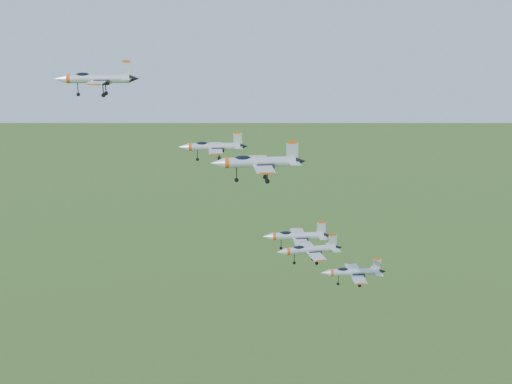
{
  "coord_description": "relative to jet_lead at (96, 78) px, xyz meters",
  "views": [
    {
      "loc": [
        4.5,
        -108.33,
        164.69
      ],
      "look_at": [
        6.81,
        -2.89,
        136.47
      ],
      "focal_mm": 50.0,
      "sensor_mm": 36.0,
      "label": 1
    }
  ],
  "objects": [
    {
      "name": "jet_lead",
      "position": [
        0.0,
        0.0,
        0.0
      ],
      "size": [
        13.67,
        11.22,
        3.66
      ],
      "rotation": [
        0.0,
        0.0,
        0.01
      ],
      "color": "silver"
    },
    {
      "name": "jet_left_low",
      "position": [
        32.16,
        -6.04,
        -24.85
      ],
      "size": [
        11.27,
        9.28,
        3.02
      ],
      "rotation": [
        0.0,
        0.0,
        0.03
      ],
      "color": "silver"
    },
    {
      "name": "jet_left_high",
      "position": [
        18.8,
        -6.05,
        -10.01
      ],
      "size": [
        10.93,
        9.0,
        2.93
      ],
      "rotation": [
        0.0,
        0.0,
        0.03
      ],
      "color": "silver"
    },
    {
      "name": "jet_right_high",
      "position": [
        25.29,
        -29.25,
        -7.35
      ],
      "size": [
        12.08,
        10.01,
        3.23
      ],
      "rotation": [
        0.0,
        0.0,
        0.09
      ],
      "color": "silver"
    },
    {
      "name": "jet_trail",
      "position": [
        41.63,
        -5.95,
        -31.24
      ],
      "size": [
        11.02,
        9.08,
        2.95
      ],
      "rotation": [
        0.0,
        0.0,
        0.04
      ],
      "color": "silver"
    },
    {
      "name": "jet_right_low",
      "position": [
        33.41,
        -14.7,
        -24.15
      ],
      "size": [
        10.36,
        8.72,
        2.78
      ],
      "rotation": [
        0.0,
        0.0,
        0.21
      ],
      "color": "silver"
    }
  ]
}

